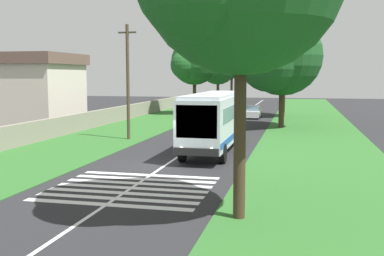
# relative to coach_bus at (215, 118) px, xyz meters

# --- Properties ---
(ground) EXTENTS (160.00, 160.00, 0.00)m
(ground) POSITION_rel_coach_bus_xyz_m (-5.22, 1.80, -2.15)
(ground) COLOR #262628
(grass_verge_left) EXTENTS (120.00, 8.00, 0.04)m
(grass_verge_left) POSITION_rel_coach_bus_xyz_m (9.78, 10.00, -2.13)
(grass_verge_left) COLOR #2D6628
(grass_verge_left) RESTS_ON ground
(grass_verge_right) EXTENTS (120.00, 8.00, 0.04)m
(grass_verge_right) POSITION_rel_coach_bus_xyz_m (9.78, -6.40, -2.13)
(grass_verge_right) COLOR #2D6628
(grass_verge_right) RESTS_ON ground
(centre_line) EXTENTS (110.00, 0.16, 0.01)m
(centre_line) POSITION_rel_coach_bus_xyz_m (9.78, 1.80, -2.14)
(centre_line) COLOR silver
(centre_line) RESTS_ON ground
(coach_bus) EXTENTS (11.16, 2.62, 3.73)m
(coach_bus) POSITION_rel_coach_bus_xyz_m (0.00, 0.00, 0.00)
(coach_bus) COLOR silver
(coach_bus) RESTS_ON ground
(zebra_crossing) EXTENTS (5.85, 6.80, 0.01)m
(zebra_crossing) POSITION_rel_coach_bus_xyz_m (-10.48, 1.80, -2.14)
(zebra_crossing) COLOR silver
(zebra_crossing) RESTS_ON ground
(trailing_car_0) EXTENTS (4.30, 1.78, 1.43)m
(trailing_car_0) POSITION_rel_coach_bus_xyz_m (16.00, 3.72, -1.48)
(trailing_car_0) COLOR navy
(trailing_car_0) RESTS_ON ground
(trailing_car_1) EXTENTS (4.30, 1.78, 1.43)m
(trailing_car_1) POSITION_rel_coach_bus_xyz_m (24.54, -0.01, -1.48)
(trailing_car_1) COLOR silver
(trailing_car_1) RESTS_ON ground
(roadside_tree_left_0) EXTENTS (8.79, 7.32, 11.55)m
(roadside_tree_left_0) POSITION_rel_coach_bus_xyz_m (55.50, 7.02, 5.59)
(roadside_tree_left_0) COLOR #4C3826
(roadside_tree_left_0) RESTS_ON grass_verge_left
(roadside_tree_left_1) EXTENTS (7.62, 6.29, 9.58)m
(roadside_tree_left_1) POSITION_rel_coach_bus_xyz_m (48.69, 8.29, 4.15)
(roadside_tree_left_1) COLOR #3D2D1E
(roadside_tree_left_1) RESTS_ON grass_verge_left
(roadside_tree_left_2) EXTENTS (6.81, 5.78, 9.41)m
(roadside_tree_left_2) POSITION_rel_coach_bus_xyz_m (28.06, 7.69, 4.26)
(roadside_tree_left_2) COLOR #3D2D1E
(roadside_tree_left_2) RESTS_ON grass_verge_left
(roadside_tree_right_0) EXTENTS (9.09, 7.43, 10.74)m
(roadside_tree_right_0) POSITION_rel_coach_bus_xyz_m (26.76, -3.07, 4.76)
(roadside_tree_right_0) COLOR brown
(roadside_tree_right_0) RESTS_ON grass_verge_right
(roadside_tree_right_2) EXTENTS (9.37, 7.42, 10.21)m
(roadside_tree_right_2) POSITION_rel_coach_bus_xyz_m (14.92, -3.36, 4.23)
(roadside_tree_right_2) COLOR #3D2D1E
(roadside_tree_right_2) RESTS_ON grass_verge_right
(utility_pole) EXTENTS (0.24, 1.40, 8.59)m
(utility_pole) POSITION_rel_coach_bus_xyz_m (4.20, 7.40, 2.33)
(utility_pole) COLOR #473828
(utility_pole) RESTS_ON grass_verge_left
(roadside_wall) EXTENTS (70.00, 0.40, 1.54)m
(roadside_wall) POSITION_rel_coach_bus_xyz_m (14.78, 13.40, -1.34)
(roadside_wall) COLOR gray
(roadside_wall) RESTS_ON grass_verge_left
(roadside_building) EXTENTS (8.61, 10.53, 7.02)m
(roadside_building) POSITION_rel_coach_bus_xyz_m (13.35, 21.98, 1.43)
(roadside_building) COLOR beige
(roadside_building) RESTS_ON ground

